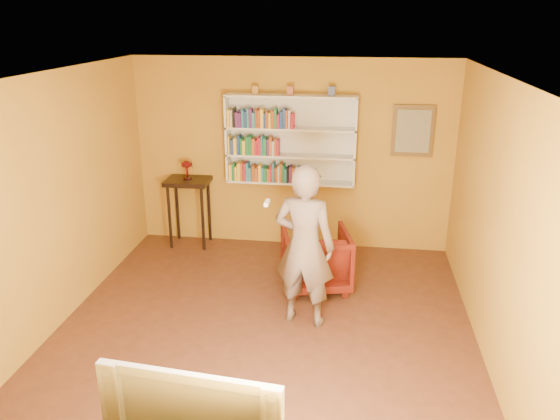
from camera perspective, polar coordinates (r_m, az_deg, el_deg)
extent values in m
cube|color=#4B2718|center=(6.05, -1.74, -13.23)|extent=(5.30, 5.80, 0.12)
cube|color=#B47F21|center=(7.80, 1.25, 5.81)|extent=(5.30, 0.04, 2.70)
cube|color=#B47F21|center=(3.24, -9.78, -16.26)|extent=(5.30, 0.04, 2.70)
cube|color=#B47F21|center=(6.20, -23.05, 0.44)|extent=(0.04, 5.80, 2.70)
cube|color=#B47F21|center=(5.52, 22.03, -1.72)|extent=(0.04, 5.80, 2.70)
cube|color=white|center=(5.10, -2.07, 14.07)|extent=(5.30, 5.80, 0.06)
cube|color=white|center=(7.70, 1.23, 7.54)|extent=(1.80, 0.03, 1.20)
cube|color=white|center=(7.73, -5.47, 7.50)|extent=(0.03, 0.28, 1.20)
cube|color=white|center=(7.53, 7.87, 7.06)|extent=(0.03, 0.28, 1.20)
cube|color=white|center=(7.73, 1.09, 2.99)|extent=(1.80, 0.28, 0.03)
cube|color=white|center=(7.63, 1.10, 5.72)|extent=(1.80, 0.28, 0.03)
cube|color=white|center=(7.54, 1.12, 8.52)|extent=(1.80, 0.28, 0.03)
cube|color=white|center=(7.47, 1.15, 11.83)|extent=(1.80, 0.28, 0.03)
cube|color=yellow|center=(7.80, -5.08, 4.04)|extent=(0.04, 0.19, 0.23)
cube|color=#1A773F|center=(7.78, -4.79, 4.03)|extent=(0.03, 0.17, 0.23)
cube|color=yellow|center=(7.77, -4.55, 3.90)|extent=(0.03, 0.15, 0.20)
cube|color=yellow|center=(7.77, -4.23, 4.10)|extent=(0.04, 0.18, 0.25)
cube|color=#AA5422|center=(7.75, -3.95, 4.12)|extent=(0.03, 0.17, 0.27)
cube|color=#B01B2F|center=(7.74, -3.66, 4.07)|extent=(0.03, 0.16, 0.26)
cube|color=teal|center=(7.74, -3.38, 4.06)|extent=(0.03, 0.17, 0.26)
cube|color=teal|center=(7.74, -3.08, 3.83)|extent=(0.04, 0.17, 0.19)
cube|color=#93451A|center=(7.73, -2.72, 3.92)|extent=(0.04, 0.17, 0.22)
cube|color=#AA5422|center=(7.72, -2.40, 3.81)|extent=(0.04, 0.16, 0.20)
cube|color=yellow|center=(7.70, -2.07, 3.92)|extent=(0.04, 0.15, 0.23)
cube|color=teal|center=(7.71, -1.77, 3.84)|extent=(0.03, 0.18, 0.20)
cube|color=#1A773F|center=(7.71, -1.47, 3.82)|extent=(0.04, 0.19, 0.20)
cube|color=#AA5422|center=(7.69, -1.14, 3.74)|extent=(0.04, 0.15, 0.19)
cube|color=#B01B2F|center=(7.69, -0.87, 3.89)|extent=(0.03, 0.17, 0.23)
cube|color=teal|center=(7.68, -0.64, 4.02)|extent=(0.03, 0.18, 0.27)
cube|color=#93451A|center=(7.68, -0.34, 3.79)|extent=(0.04, 0.18, 0.21)
cube|color=beige|center=(7.68, -0.08, 3.87)|extent=(0.02, 0.18, 0.23)
cube|color=#AA5422|center=(7.66, 0.14, 3.99)|extent=(0.03, 0.18, 0.27)
cube|color=#1A773F|center=(7.66, 0.41, 3.91)|extent=(0.03, 0.18, 0.25)
cube|color=teal|center=(7.65, 0.63, 3.68)|extent=(0.03, 0.15, 0.19)
cube|color=black|center=(7.66, 0.87, 3.76)|extent=(0.03, 0.17, 0.21)
cube|color=#582369|center=(7.65, 1.12, 3.81)|extent=(0.03, 0.18, 0.23)
cube|color=#AA5422|center=(7.64, 1.43, 3.74)|extent=(0.04, 0.15, 0.22)
cube|color=beige|center=(7.64, 1.72, 3.69)|extent=(0.03, 0.16, 0.21)
cube|color=navy|center=(7.63, 2.00, 3.73)|extent=(0.04, 0.15, 0.23)
cube|color=yellow|center=(7.70, -5.25, 6.84)|extent=(0.02, 0.18, 0.25)
cube|color=navy|center=(7.69, -4.96, 6.66)|extent=(0.04, 0.16, 0.21)
cube|color=yellow|center=(7.69, -4.59, 6.75)|extent=(0.04, 0.18, 0.23)
cube|color=navy|center=(7.67, -4.27, 6.85)|extent=(0.04, 0.17, 0.26)
cube|color=#1A773F|center=(7.67, -3.98, 6.75)|extent=(0.02, 0.19, 0.23)
cube|color=yellow|center=(7.65, -3.72, 6.59)|extent=(0.04, 0.15, 0.20)
cube|color=#1A773F|center=(7.64, -3.36, 6.80)|extent=(0.04, 0.17, 0.25)
cube|color=#1A773F|center=(7.64, -3.05, 6.83)|extent=(0.03, 0.18, 0.26)
cube|color=#AA5422|center=(7.63, -2.73, 6.69)|extent=(0.04, 0.17, 0.23)
cube|color=#B01B2F|center=(7.63, -2.42, 6.62)|extent=(0.04, 0.18, 0.21)
cube|color=#B01B2F|center=(7.62, -2.09, 6.75)|extent=(0.04, 0.18, 0.25)
cube|color=teal|center=(7.61, -1.82, 6.82)|extent=(0.02, 0.18, 0.27)
cube|color=#1A773F|center=(7.60, -1.53, 6.70)|extent=(0.04, 0.17, 0.24)
cube|color=#582369|center=(7.59, -1.21, 6.65)|extent=(0.03, 0.16, 0.23)
cube|color=#AA5422|center=(7.59, -0.93, 6.75)|extent=(0.03, 0.19, 0.25)
cube|color=beige|center=(7.58, -0.68, 6.53)|extent=(0.03, 0.16, 0.20)
cube|color=#AA5422|center=(7.58, -0.44, 6.63)|extent=(0.03, 0.16, 0.23)
cube|color=#B01B2F|center=(7.57, -0.18, 6.59)|extent=(0.03, 0.16, 0.22)
cube|color=yellow|center=(7.63, -5.29, 9.59)|extent=(0.03, 0.19, 0.24)
cube|color=beige|center=(7.62, -5.01, 9.56)|extent=(0.03, 0.18, 0.23)
cube|color=black|center=(7.59, -4.76, 9.65)|extent=(0.03, 0.16, 0.26)
cube|color=#582369|center=(7.60, -4.44, 9.45)|extent=(0.04, 0.18, 0.21)
cube|color=#582369|center=(7.60, -4.13, 9.40)|extent=(0.04, 0.18, 0.19)
cube|color=teal|center=(7.57, -3.84, 9.57)|extent=(0.03, 0.16, 0.24)
cube|color=navy|center=(7.56, -3.60, 9.47)|extent=(0.03, 0.14, 0.22)
cube|color=teal|center=(7.55, -3.31, 9.61)|extent=(0.03, 0.15, 0.26)
cube|color=#582369|center=(7.54, -3.05, 9.58)|extent=(0.04, 0.14, 0.25)
cube|color=teal|center=(7.56, -2.69, 9.44)|extent=(0.04, 0.19, 0.21)
cube|color=#93451A|center=(7.55, -2.41, 9.60)|extent=(0.02, 0.18, 0.25)
cube|color=#93451A|center=(7.54, -2.14, 9.53)|extent=(0.04, 0.17, 0.24)
cube|color=yellow|center=(7.53, -1.81, 9.60)|extent=(0.04, 0.18, 0.26)
cube|color=navy|center=(7.53, -1.53, 9.38)|extent=(0.03, 0.18, 0.20)
cube|color=#93451A|center=(7.51, -1.30, 9.48)|extent=(0.03, 0.16, 0.23)
cube|color=yellow|center=(7.52, -1.01, 9.42)|extent=(0.03, 0.19, 0.21)
cube|color=#93451A|center=(7.50, -0.73, 9.48)|extent=(0.04, 0.15, 0.24)
cube|color=#1A773F|center=(7.48, -0.42, 9.59)|extent=(0.03, 0.14, 0.27)
cube|color=#B01B2F|center=(7.51, -0.12, 9.32)|extent=(0.03, 0.19, 0.19)
cube|color=navy|center=(7.48, 0.16, 9.41)|extent=(0.03, 0.14, 0.23)
cube|color=navy|center=(7.48, 0.49, 9.58)|extent=(0.04, 0.18, 0.27)
cube|color=#AA5422|center=(7.48, 0.77, 9.51)|extent=(0.03, 0.18, 0.25)
cube|color=beige|center=(7.48, 1.04, 9.50)|extent=(0.03, 0.18, 0.25)
cube|color=#B01B2F|center=(7.47, 1.34, 9.30)|extent=(0.04, 0.16, 0.20)
cube|color=#BC8235|center=(7.53, -2.58, 12.41)|extent=(0.08, 0.08, 0.11)
cube|color=#AE5A3A|center=(7.46, 1.09, 12.38)|extent=(0.08, 0.08, 0.12)
cube|color=#475177|center=(7.42, 5.45, 12.28)|extent=(0.09, 0.09, 0.12)
cube|color=brown|center=(7.65, 13.73, 8.04)|extent=(0.55, 0.04, 0.70)
cube|color=gray|center=(7.62, 13.74, 8.00)|extent=(0.45, 0.02, 0.58)
cylinder|color=black|center=(8.02, -11.46, -0.78)|extent=(0.04, 0.04, 0.94)
cylinder|color=black|center=(7.88, -8.08, -0.96)|extent=(0.04, 0.04, 0.94)
cylinder|color=black|center=(8.34, -10.67, 0.08)|extent=(0.04, 0.04, 0.94)
cylinder|color=black|center=(8.20, -7.41, -0.09)|extent=(0.04, 0.04, 0.94)
cube|color=black|center=(7.95, -9.62, 2.97)|extent=(0.61, 0.47, 0.07)
cylinder|color=maroon|center=(7.93, -9.63, 3.28)|extent=(0.11, 0.11, 0.02)
cylinder|color=maroon|center=(7.91, -9.67, 3.85)|extent=(0.03, 0.03, 0.14)
ellipsoid|color=maroon|center=(7.88, -9.72, 4.71)|extent=(0.16, 0.16, 0.10)
cylinder|color=beige|center=(7.86, -9.18, 4.65)|extent=(0.01, 0.01, 0.11)
cylinder|color=beige|center=(7.92, -9.22, 4.76)|extent=(0.01, 0.01, 0.11)
cylinder|color=beige|center=(7.95, -9.55, 4.81)|extent=(0.01, 0.01, 0.11)
cylinder|color=beige|center=(7.95, -9.98, 4.78)|extent=(0.01, 0.01, 0.11)
cylinder|color=beige|center=(7.90, -10.25, 4.68)|extent=(0.01, 0.01, 0.11)
cylinder|color=beige|center=(7.85, -10.22, 4.57)|extent=(0.01, 0.01, 0.11)
cylinder|color=beige|center=(7.81, -9.88, 4.52)|extent=(0.01, 0.01, 0.11)
cylinder|color=beige|center=(7.81, -9.45, 4.55)|extent=(0.01, 0.01, 0.11)
imported|color=#4D0A05|center=(6.80, 3.76, -5.12)|extent=(0.97, 0.99, 0.75)
imported|color=#6D5A50|center=(5.83, 2.57, -3.82)|extent=(0.73, 0.55, 1.81)
cube|color=white|center=(5.34, -1.37, 0.76)|extent=(0.04, 0.15, 0.04)
imported|color=black|center=(3.74, -8.64, -19.73)|extent=(1.19, 0.27, 0.68)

